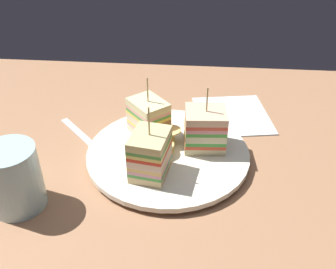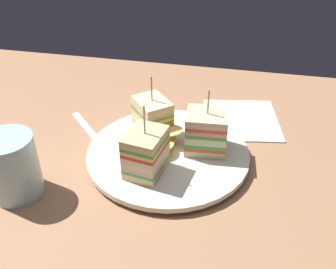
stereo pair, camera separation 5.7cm
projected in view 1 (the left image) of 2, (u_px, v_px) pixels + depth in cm
name	position (u px, v px, depth cm)	size (l,w,h in cm)	color
ground_plane	(168.00, 163.00, 59.68)	(115.58, 71.11, 1.80)	#A1714F
plate	(168.00, 154.00, 58.67)	(24.98, 24.98, 1.48)	white
sandwich_wedge_0	(149.00, 118.00, 60.69)	(7.50, 7.64, 10.03)	beige
sandwich_wedge_1	(150.00, 154.00, 52.21)	(5.74, 6.85, 10.75)	#E0BC80
sandwich_wedge_2	(205.00, 129.00, 57.63)	(6.52, 5.86, 10.18)	beige
chip_pile	(162.00, 142.00, 58.26)	(6.54, 8.35, 2.65)	#ECD478
spoon	(95.00, 146.00, 61.32)	(11.77, 12.06, 1.00)	silver
napkin	(232.00, 115.00, 69.60)	(12.95, 13.91, 0.50)	white
drinking_glass	(15.00, 182.00, 48.76)	(7.07, 7.07, 8.94)	#ADD8DE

